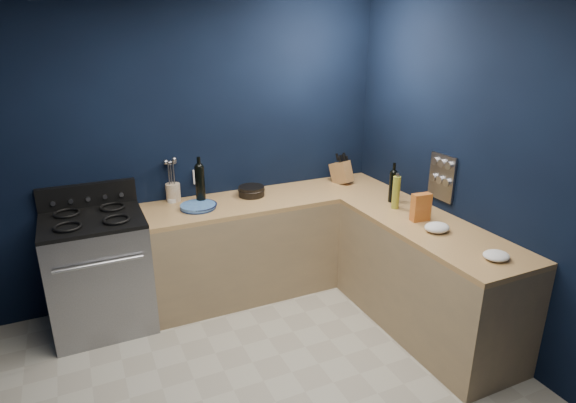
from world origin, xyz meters
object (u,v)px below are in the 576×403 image
crouton_bag (421,207)px  plate_stack (198,206)px  utensil_crock (173,192)px  gas_range (100,274)px  knife_block (341,173)px

crouton_bag → plate_stack: bearing=152.4°
crouton_bag → utensil_crock: bearing=148.2°
gas_range → plate_stack: (0.83, -0.01, 0.46)m
gas_range → knife_block: knife_block is taller
plate_stack → knife_block: bearing=4.8°
utensil_crock → crouton_bag: 2.10m
knife_block → crouton_bag: size_ratio=0.93×
plate_stack → utensil_crock: utensil_crock is taller
plate_stack → knife_block: knife_block is taller
utensil_crock → knife_block: size_ratio=0.76×
plate_stack → utensil_crock: (-0.14, 0.28, 0.06)m
utensil_crock → crouton_bag: (1.67, -1.27, 0.03)m
utensil_crock → knife_block: (1.61, -0.16, 0.02)m
gas_range → knife_block: 2.37m
gas_range → knife_block: (2.30, 0.11, 0.54)m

